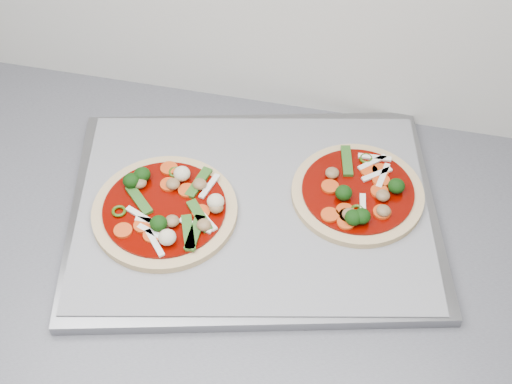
# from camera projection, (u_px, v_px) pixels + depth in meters

# --- Properties ---
(base_cabinet) EXTENTS (3.60, 0.60, 0.86)m
(base_cabinet) POSITION_uv_depth(u_px,v_px,m) (87.00, 365.00, 1.37)
(base_cabinet) COLOR #BBBBB9
(base_cabinet) RESTS_ON ground
(countertop) EXTENTS (3.60, 0.60, 0.04)m
(countertop) POSITION_uv_depth(u_px,v_px,m) (31.00, 220.00, 1.03)
(countertop) COLOR slate
(countertop) RESTS_ON base_cabinet
(baking_tray) EXTENTS (0.58, 0.49, 0.02)m
(baking_tray) POSITION_uv_depth(u_px,v_px,m) (253.00, 211.00, 1.00)
(baking_tray) COLOR gray
(baking_tray) RESTS_ON countertop
(parchment) EXTENTS (0.55, 0.45, 0.00)m
(parchment) POSITION_uv_depth(u_px,v_px,m) (253.00, 206.00, 1.00)
(parchment) COLOR gray
(parchment) RESTS_ON baking_tray
(pizza_left) EXTENTS (0.27, 0.27, 0.03)m
(pizza_left) POSITION_uv_depth(u_px,v_px,m) (166.00, 209.00, 0.98)
(pizza_left) COLOR #D3B27C
(pizza_left) RESTS_ON parchment
(pizza_right) EXTENTS (0.20, 0.20, 0.03)m
(pizza_right) POSITION_uv_depth(u_px,v_px,m) (358.00, 193.00, 1.00)
(pizza_right) COLOR #D3B27C
(pizza_right) RESTS_ON parchment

